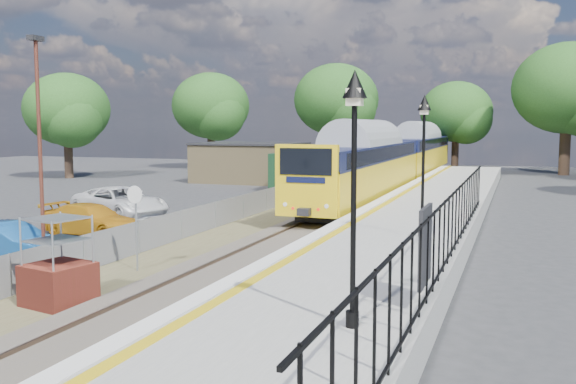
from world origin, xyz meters
The scene contains 17 objects.
ground centered at (0.00, 0.00, 0.00)m, with size 120.00×120.00×0.00m, color #2D2D30.
track_bed centered at (-0.47, 9.67, 0.09)m, with size 5.90×80.00×0.29m.
platform centered at (4.20, 8.00, 0.45)m, with size 5.00×70.00×0.90m, color gray.
platform_edge centered at (2.14, 8.00, 0.90)m, with size 0.90×70.00×0.01m.
victorian_lamp_south centered at (5.50, -4.00, 4.30)m, with size 0.44×0.44×4.60m.
victorian_lamp_north centered at (5.30, 6.00, 4.30)m, with size 0.44×0.44×4.60m.
palisade_fence centered at (6.55, 2.24, 1.84)m, with size 0.12×26.00×2.00m.
wire_fence centered at (-4.20, 12.00, 0.60)m, with size 0.06×52.00×1.20m.
outbuilding centered at (-10.91, 31.21, 1.52)m, with size 10.80×10.10×3.12m.
tree_line centered at (1.40, 42.00, 6.61)m, with size 56.80×43.80×11.88m.
train centered at (0.00, 30.37, 2.34)m, with size 2.82×40.83×3.51m.
brick_plinth centered at (-2.50, -2.19, 1.10)m, with size 1.68×1.68×2.29m.
speed_sign centered at (-2.75, 1.66, 1.82)m, with size 0.54×0.11×2.70m.
carpark_lamp centered at (-5.56, 0.85, 4.10)m, with size 0.25×0.50×7.20m.
car_blue centered at (-7.26, 1.12, 0.69)m, with size 1.47×4.22×1.39m, color #174F8E.
car_yellow centered at (-8.28, 6.81, 0.65)m, with size 1.81×4.46×1.29m, color orange.
car_white centered at (-10.10, 11.50, 0.75)m, with size 2.50×5.43×1.51m, color silver.
Camera 1 is at (8.25, -14.99, 4.54)m, focal length 40.00 mm.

